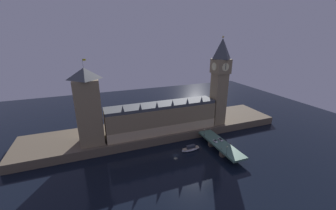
{
  "coord_description": "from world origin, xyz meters",
  "views": [
    {
      "loc": [
        -51.52,
        -118.24,
        82.11
      ],
      "look_at": [
        1.81,
        20.0,
        31.93
      ],
      "focal_mm": 22.0,
      "sensor_mm": 36.0,
      "label": 1
    }
  ],
  "objects_px": {
    "pedestrian_near_rail": "(221,149)",
    "pedestrian_far_rail": "(205,135)",
    "clock_tower": "(220,80)",
    "boat_upstream": "(191,149)",
    "car_southbound_trail": "(220,140)",
    "street_lamp_near": "(227,149)",
    "pedestrian_mid_walk": "(230,144)",
    "street_lamp_far": "(204,132)",
    "car_northbound_lead": "(215,141)",
    "victoria_tower": "(88,107)"
  },
  "relations": [
    {
      "from": "pedestrian_near_rail",
      "to": "pedestrian_far_rail",
      "type": "height_order",
      "value": "pedestrian_far_rail"
    },
    {
      "from": "clock_tower",
      "to": "boat_upstream",
      "type": "relative_size",
      "value": 5.06
    },
    {
      "from": "pedestrian_far_rail",
      "to": "car_southbound_trail",
      "type": "bearing_deg",
      "value": -54.13
    },
    {
      "from": "clock_tower",
      "to": "street_lamp_near",
      "type": "height_order",
      "value": "clock_tower"
    },
    {
      "from": "pedestrian_far_rail",
      "to": "pedestrian_mid_walk",
      "type": "bearing_deg",
      "value": -61.62
    },
    {
      "from": "street_lamp_near",
      "to": "pedestrian_far_rail",
      "type": "bearing_deg",
      "value": 89.22
    },
    {
      "from": "pedestrian_far_rail",
      "to": "street_lamp_near",
      "type": "relative_size",
      "value": 0.26
    },
    {
      "from": "pedestrian_far_rail",
      "to": "street_lamp_far",
      "type": "bearing_deg",
      "value": 150.61
    },
    {
      "from": "car_northbound_lead",
      "to": "pedestrian_near_rail",
      "type": "distance_m",
      "value": 11.61
    },
    {
      "from": "victoria_tower",
      "to": "pedestrian_near_rail",
      "type": "bearing_deg",
      "value": -27.08
    },
    {
      "from": "car_southbound_trail",
      "to": "pedestrian_mid_walk",
      "type": "relative_size",
      "value": 2.64
    },
    {
      "from": "victoria_tower",
      "to": "boat_upstream",
      "type": "height_order",
      "value": "victoria_tower"
    },
    {
      "from": "car_northbound_lead",
      "to": "street_lamp_far",
      "type": "distance_m",
      "value": 12.18
    },
    {
      "from": "car_southbound_trail",
      "to": "boat_upstream",
      "type": "xyz_separation_m",
      "value": [
        -23.69,
        3.22,
        -4.67
      ]
    },
    {
      "from": "pedestrian_mid_walk",
      "to": "pedestrian_far_rail",
      "type": "distance_m",
      "value": 21.62
    },
    {
      "from": "car_northbound_lead",
      "to": "street_lamp_far",
      "type": "relative_size",
      "value": 0.67
    },
    {
      "from": "clock_tower",
      "to": "street_lamp_far",
      "type": "relative_size",
      "value": 12.82
    },
    {
      "from": "clock_tower",
      "to": "pedestrian_far_rail",
      "type": "distance_m",
      "value": 49.05
    },
    {
      "from": "victoria_tower",
      "to": "pedestrian_far_rail",
      "type": "distance_m",
      "value": 90.68
    },
    {
      "from": "car_northbound_lead",
      "to": "street_lamp_near",
      "type": "xyz_separation_m",
      "value": [
        -2.97,
        -18.01,
        3.51
      ]
    },
    {
      "from": "pedestrian_mid_walk",
      "to": "street_lamp_far",
      "type": "distance_m",
      "value": 22.18
    },
    {
      "from": "pedestrian_near_rail",
      "to": "pedestrian_mid_walk",
      "type": "xyz_separation_m",
      "value": [
        10.28,
        3.5,
        0.05
      ]
    },
    {
      "from": "boat_upstream",
      "to": "pedestrian_mid_walk",
      "type": "bearing_deg",
      "value": -23.81
    },
    {
      "from": "street_lamp_far",
      "to": "pedestrian_far_rail",
      "type": "bearing_deg",
      "value": -29.39
    },
    {
      "from": "pedestrian_near_rail",
      "to": "street_lamp_far",
      "type": "distance_m",
      "value": 22.93
    },
    {
      "from": "victoria_tower",
      "to": "street_lamp_near",
      "type": "distance_m",
      "value": 100.13
    },
    {
      "from": "street_lamp_far",
      "to": "boat_upstream",
      "type": "height_order",
      "value": "street_lamp_far"
    },
    {
      "from": "car_southbound_trail",
      "to": "pedestrian_far_rail",
      "type": "bearing_deg",
      "value": 125.87
    },
    {
      "from": "car_northbound_lead",
      "to": "pedestrian_mid_walk",
      "type": "bearing_deg",
      "value": -45.41
    },
    {
      "from": "boat_upstream",
      "to": "victoria_tower",
      "type": "bearing_deg",
      "value": 157.74
    },
    {
      "from": "victoria_tower",
      "to": "pedestrian_far_rail",
      "type": "bearing_deg",
      "value": -13.64
    },
    {
      "from": "car_southbound_trail",
      "to": "boat_upstream",
      "type": "height_order",
      "value": "car_southbound_trail"
    },
    {
      "from": "clock_tower",
      "to": "pedestrian_near_rail",
      "type": "bearing_deg",
      "value": -119.34
    },
    {
      "from": "victoria_tower",
      "to": "boat_upstream",
      "type": "bearing_deg",
      "value": -22.26
    },
    {
      "from": "clock_tower",
      "to": "victoria_tower",
      "type": "height_order",
      "value": "clock_tower"
    },
    {
      "from": "victoria_tower",
      "to": "car_northbound_lead",
      "type": "height_order",
      "value": "victoria_tower"
    },
    {
      "from": "clock_tower",
      "to": "pedestrian_near_rail",
      "type": "height_order",
      "value": "clock_tower"
    },
    {
      "from": "pedestrian_far_rail",
      "to": "boat_upstream",
      "type": "xyz_separation_m",
      "value": [
        -15.98,
        -7.43,
        -4.94
      ]
    },
    {
      "from": "clock_tower",
      "to": "car_southbound_trail",
      "type": "height_order",
      "value": "clock_tower"
    },
    {
      "from": "clock_tower",
      "to": "street_lamp_near",
      "type": "xyz_separation_m",
      "value": [
        -22.88,
        -46.68,
        -36.65
      ]
    },
    {
      "from": "clock_tower",
      "to": "street_lamp_near",
      "type": "distance_m",
      "value": 63.6
    },
    {
      "from": "car_southbound_trail",
      "to": "pedestrian_far_rail",
      "type": "distance_m",
      "value": 13.16
    },
    {
      "from": "victoria_tower",
      "to": "car_northbound_lead",
      "type": "relative_size",
      "value": 15.54
    },
    {
      "from": "pedestrian_mid_walk",
      "to": "boat_upstream",
      "type": "relative_size",
      "value": 0.12
    },
    {
      "from": "car_northbound_lead",
      "to": "pedestrian_near_rail",
      "type": "xyz_separation_m",
      "value": [
        -2.57,
        -11.32,
        0.18
      ]
    },
    {
      "from": "car_southbound_trail",
      "to": "boat_upstream",
      "type": "relative_size",
      "value": 0.31
    },
    {
      "from": "boat_upstream",
      "to": "car_southbound_trail",
      "type": "bearing_deg",
      "value": -7.75
    },
    {
      "from": "clock_tower",
      "to": "street_lamp_near",
      "type": "bearing_deg",
      "value": -116.11
    },
    {
      "from": "victoria_tower",
      "to": "boat_upstream",
      "type": "xyz_separation_m",
      "value": [
        67.89,
        -27.78,
        -32.8
      ]
    },
    {
      "from": "victoria_tower",
      "to": "street_lamp_near",
      "type": "height_order",
      "value": "victoria_tower"
    }
  ]
}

